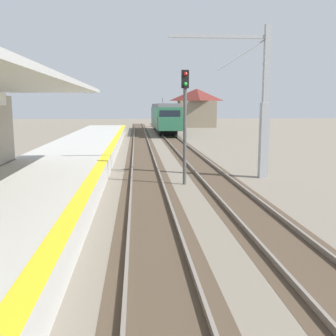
{
  "coord_description": "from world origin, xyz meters",
  "views": [
    {
      "loc": [
        1.43,
        0.06,
        3.64
      ],
      "look_at": [
        2.21,
        9.77,
        2.1
      ],
      "focal_mm": 42.41,
      "sensor_mm": 36.0,
      "label": 1
    }
  ],
  "objects_px": {
    "approaching_train": "(165,116)",
    "catenary_pylon_far_side": "(259,106)",
    "distant_trackside_house": "(196,107)",
    "rail_signal_post": "(185,115)"
  },
  "relations": [
    {
      "from": "approaching_train",
      "to": "catenary_pylon_far_side",
      "type": "xyz_separation_m",
      "value": [
        2.21,
        -34.39,
        1.43
      ]
    },
    {
      "from": "approaching_train",
      "to": "catenary_pylon_far_side",
      "type": "bearing_deg",
      "value": -86.32
    },
    {
      "from": "approaching_train",
      "to": "distant_trackside_house",
      "type": "bearing_deg",
      "value": 64.25
    },
    {
      "from": "catenary_pylon_far_side",
      "to": "distant_trackside_house",
      "type": "distance_m",
      "value": 47.69
    },
    {
      "from": "catenary_pylon_far_side",
      "to": "distant_trackside_house",
      "type": "height_order",
      "value": "catenary_pylon_far_side"
    },
    {
      "from": "approaching_train",
      "to": "catenary_pylon_far_side",
      "type": "height_order",
      "value": "catenary_pylon_far_side"
    },
    {
      "from": "approaching_train",
      "to": "rail_signal_post",
      "type": "xyz_separation_m",
      "value": [
        -1.66,
        -35.81,
        1.02
      ]
    },
    {
      "from": "approaching_train",
      "to": "catenary_pylon_far_side",
      "type": "relative_size",
      "value": 2.61
    },
    {
      "from": "rail_signal_post",
      "to": "catenary_pylon_far_side",
      "type": "relative_size",
      "value": 0.69
    },
    {
      "from": "approaching_train",
      "to": "catenary_pylon_far_side",
      "type": "distance_m",
      "value": 34.49
    }
  ]
}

